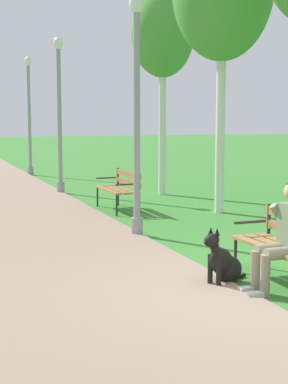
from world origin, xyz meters
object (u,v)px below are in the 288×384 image
at_px(park_bench_near, 288,241).
at_px(birch_tree_fourth, 163,35).
at_px(lamp_post_near, 137,113).
at_px(lamp_post_mid, 59,114).
at_px(park_bench_mid, 120,186).
at_px(dog_black, 224,263).
at_px(person_seated_on_near_bench, 285,232).
at_px(lamp_post_far, 29,114).

bearing_deg(park_bench_near, birch_tree_fourth, 77.78).
relative_size(lamp_post_near, lamp_post_mid, 0.98).
distance_m(park_bench_mid, lamp_post_mid, 3.64).
distance_m(dog_black, birch_tree_fourth, 8.94).
relative_size(park_bench_near, birch_tree_fourth, 0.29).
height_order(lamp_post_near, lamp_post_mid, lamp_post_mid).
height_order(person_seated_on_near_bench, dog_black, person_seated_on_near_bench).
distance_m(park_bench_near, person_seated_on_near_bench, 0.35).
height_order(lamp_post_far, birch_tree_fourth, birch_tree_fourth).
bearing_deg(dog_black, person_seated_on_near_bench, -44.70).
bearing_deg(park_bench_near, lamp_post_far, 92.22).
bearing_deg(park_bench_near, lamp_post_mid, 94.13).
relative_size(park_bench_near, lamp_post_far, 0.37).
xyz_separation_m(person_seated_on_near_bench, birch_tree_fourth, (1.94, 8.24, 3.32)).
xyz_separation_m(park_bench_mid, dog_black, (-0.60, -5.66, -0.25)).
height_order(park_bench_near, park_bench_mid, same).
xyz_separation_m(park_bench_mid, lamp_post_mid, (-0.56, 3.24, 1.56)).
distance_m(dog_black, lamp_post_mid, 9.08).
relative_size(park_bench_near, dog_black, 1.93).
distance_m(lamp_post_mid, lamp_post_far, 5.26).
distance_m(person_seated_on_near_bench, lamp_post_near, 3.80).
relative_size(park_bench_near, lamp_post_mid, 0.38).
relative_size(person_seated_on_near_bench, dog_black, 1.61).
bearing_deg(person_seated_on_near_bench, park_bench_near, 48.36).
height_order(park_bench_near, lamp_post_far, lamp_post_far).
relative_size(lamp_post_mid, birch_tree_fourth, 0.78).
relative_size(park_bench_mid, person_seated_on_near_bench, 1.20).
distance_m(person_seated_on_near_bench, birch_tree_fourth, 9.09).
bearing_deg(lamp_post_mid, park_bench_mid, -80.14).
bearing_deg(park_bench_mid, park_bench_near, -89.04).
xyz_separation_m(lamp_post_near, lamp_post_far, (0.12, 11.12, 0.07)).
bearing_deg(park_bench_near, dog_black, 159.84).
height_order(dog_black, lamp_post_far, lamp_post_far).
relative_size(park_bench_mid, birch_tree_fourth, 0.29).
distance_m(park_bench_mid, lamp_post_far, 8.65).
distance_m(park_bench_mid, lamp_post_near, 3.09).
bearing_deg(dog_black, lamp_post_mid, 89.73).
xyz_separation_m(park_bench_mid, lamp_post_far, (-0.46, 8.50, 1.58)).
relative_size(dog_black, lamp_post_near, 0.20).
bearing_deg(park_bench_mid, dog_black, -96.10).
relative_size(person_seated_on_near_bench, lamp_post_mid, 0.31).
distance_m(person_seated_on_near_bench, lamp_post_far, 14.72).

